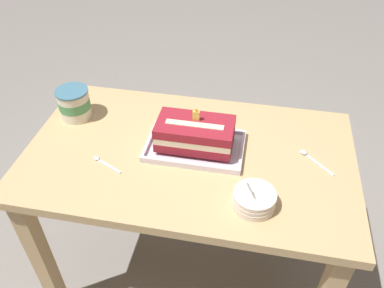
# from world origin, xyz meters

# --- Properties ---
(ground_plane) EXTENTS (8.00, 8.00, 0.00)m
(ground_plane) POSITION_xyz_m (0.00, 0.00, 0.00)
(ground_plane) COLOR gray
(dining_table) EXTENTS (1.20, 0.71, 0.76)m
(dining_table) POSITION_xyz_m (0.00, 0.00, 0.65)
(dining_table) COLOR tan
(dining_table) RESTS_ON ground_plane
(foil_tray) EXTENTS (0.36, 0.23, 0.02)m
(foil_tray) POSITION_xyz_m (0.02, 0.03, 0.77)
(foil_tray) COLOR silver
(foil_tray) RESTS_ON dining_table
(birthday_cake) EXTENTS (0.27, 0.15, 0.14)m
(birthday_cake) POSITION_xyz_m (0.02, 0.03, 0.83)
(birthday_cake) COLOR maroon
(birthday_cake) RESTS_ON foil_tray
(bowl_stack) EXTENTS (0.14, 0.14, 0.11)m
(bowl_stack) POSITION_xyz_m (0.25, -0.21, 0.79)
(bowl_stack) COLOR silver
(bowl_stack) RESTS_ON dining_table
(ice_cream_tub) EXTENTS (0.13, 0.13, 0.12)m
(ice_cream_tub) POSITION_xyz_m (-0.49, 0.13, 0.82)
(ice_cream_tub) COLOR silver
(ice_cream_tub) RESTS_ON dining_table
(serving_spoon_near_tray) EXTENTS (0.12, 0.12, 0.01)m
(serving_spoon_near_tray) POSITION_xyz_m (0.43, 0.06, 0.77)
(serving_spoon_near_tray) COLOR silver
(serving_spoon_near_tray) RESTS_ON dining_table
(serving_spoon_by_bowls) EXTENTS (0.13, 0.07, 0.01)m
(serving_spoon_by_bowls) POSITION_xyz_m (-0.29, -0.11, 0.77)
(serving_spoon_by_bowls) COLOR silver
(serving_spoon_by_bowls) RESTS_ON dining_table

